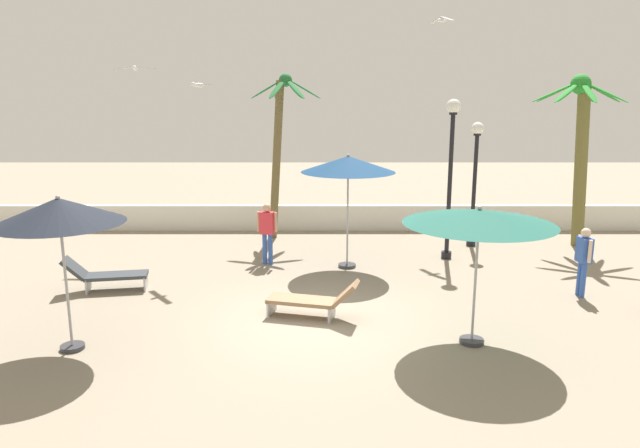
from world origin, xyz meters
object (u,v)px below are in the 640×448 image
(seagull_1, at_px, (443,20))
(patio_umbrella_2, at_px, (349,165))
(patio_umbrella_0, at_px, (480,218))
(lounge_chair_0, at_px, (314,300))
(lamp_post_0, at_px, (452,160))
(seagull_2, at_px, (136,68))
(patio_umbrella_1, at_px, (60,212))
(lounge_chair_1, at_px, (106,275))
(guest_1, at_px, (585,256))
(seagull_0, at_px, (199,85))
(lamp_post_1, at_px, (476,171))
(palm_tree_0, at_px, (582,140))
(guest_0, at_px, (268,228))
(palm_tree_1, at_px, (280,137))

(seagull_1, bearing_deg, patio_umbrella_2, -130.88)
(patio_umbrella_0, height_order, seagull_1, seagull_1)
(patio_umbrella_2, bearing_deg, lounge_chair_0, -103.56)
(patio_umbrella_2, relative_size, seagull_1, 3.16)
(lamp_post_0, xyz_separation_m, seagull_2, (-8.80, 1.26, 2.46))
(patio_umbrella_1, distance_m, lounge_chair_0, 5.10)
(patio_umbrella_0, distance_m, lounge_chair_1, 8.65)
(guest_1, relative_size, seagull_0, 1.69)
(patio_umbrella_0, distance_m, patio_umbrella_1, 7.34)
(patio_umbrella_1, bearing_deg, seagull_2, 95.78)
(lamp_post_1, bearing_deg, lamp_post_0, -127.02)
(patio_umbrella_0, xyz_separation_m, seagull_1, (0.83, 8.26, 4.30))
(seagull_0, bearing_deg, seagull_1, 22.97)
(lamp_post_1, xyz_separation_m, guest_1, (1.36, -4.52, -1.33))
(patio_umbrella_2, xyz_separation_m, seagull_1, (2.93, 3.39, 3.95))
(lamp_post_1, xyz_separation_m, lounge_chair_1, (-9.65, -4.13, -1.91))
(lamp_post_0, bearing_deg, lounge_chair_0, -129.80)
(palm_tree_0, bearing_deg, patio_umbrella_1, -148.56)
(patio_umbrella_2, xyz_separation_m, lamp_post_0, (2.83, 0.84, 0.04))
(patio_umbrella_1, xyz_separation_m, lamp_post_1, (9.11, 7.37, -0.26))
(guest_0, xyz_separation_m, seagull_0, (-1.72, 0.22, 3.74))
(palm_tree_1, xyz_separation_m, seagull_1, (4.92, 0.10, 3.47))
(patio_umbrella_1, height_order, lounge_chair_0, patio_umbrella_1)
(patio_umbrella_0, xyz_separation_m, patio_umbrella_2, (-2.10, 4.87, 0.36))
(patio_umbrella_0, bearing_deg, guest_0, 129.51)
(guest_1, relative_size, seagull_2, 1.29)
(palm_tree_1, relative_size, seagull_1, 5.39)
(palm_tree_1, xyz_separation_m, guest_0, (-0.16, -3.01, -2.20))
(patio_umbrella_1, height_order, lamp_post_1, lamp_post_1)
(lounge_chair_0, xyz_separation_m, guest_0, (-1.28, 3.89, 0.63))
(patio_umbrella_2, height_order, palm_tree_0, palm_tree_0)
(seagull_1, bearing_deg, patio_umbrella_0, -95.75)
(palm_tree_1, bearing_deg, seagull_2, -163.36)
(patio_umbrella_2, distance_m, seagull_1, 5.97)
(guest_1, bearing_deg, seagull_2, 158.59)
(patio_umbrella_1, distance_m, seagull_1, 12.51)
(patio_umbrella_2, relative_size, guest_0, 1.80)
(seagull_0, bearing_deg, lamp_post_1, 12.55)
(lounge_chair_1, bearing_deg, patio_umbrella_2, 18.24)
(guest_0, height_order, seagull_2, seagull_2)
(palm_tree_1, xyz_separation_m, seagull_2, (-3.98, -1.19, 2.02))
(patio_umbrella_0, height_order, patio_umbrella_2, patio_umbrella_2)
(palm_tree_1, relative_size, seagull_2, 4.16)
(guest_0, bearing_deg, lounge_chair_0, -71.81)
(lounge_chair_0, xyz_separation_m, guest_1, (6.11, 1.32, 0.58))
(lamp_post_0, height_order, lamp_post_1, lamp_post_0)
(palm_tree_0, bearing_deg, lamp_post_1, -178.44)
(patio_umbrella_1, bearing_deg, lounge_chair_0, 19.37)
(seagull_1, relative_size, seagull_2, 0.77)
(lounge_chair_0, distance_m, seagull_0, 6.71)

